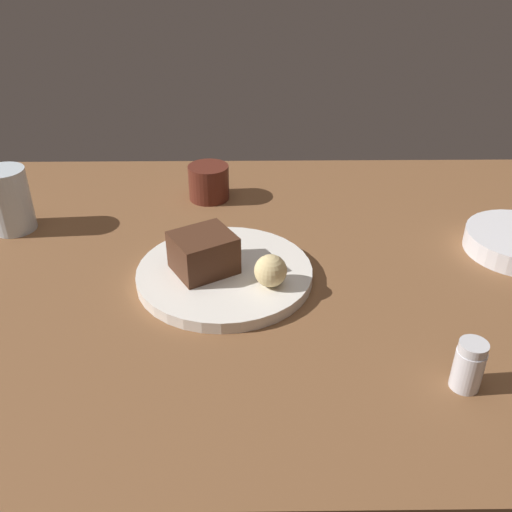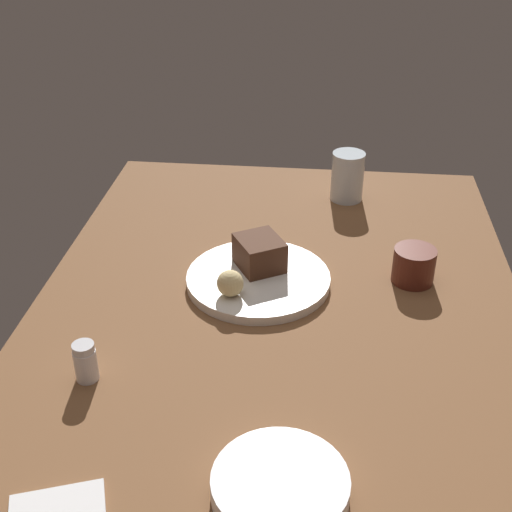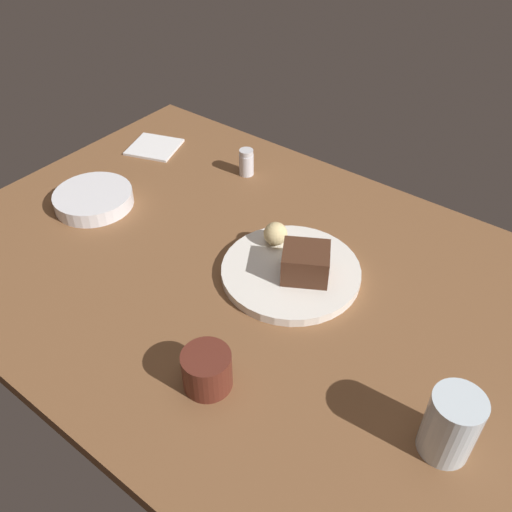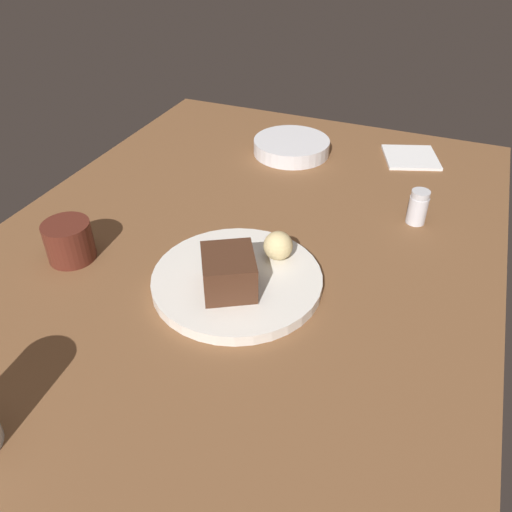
{
  "view_description": "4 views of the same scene",
  "coord_description": "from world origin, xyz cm",
  "px_view_note": "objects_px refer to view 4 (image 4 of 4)",
  "views": [
    {
      "loc": [
        4.47,
        73.42,
        49.42
      ],
      "look_at": [
        3.65,
        7.0,
        8.71
      ],
      "focal_mm": 39.62,
      "sensor_mm": 36.0,
      "label": 1
    },
    {
      "loc": [
        -94.63,
        -6.51,
        70.75
      ],
      "look_at": [
        8.42,
        4.47,
        8.58
      ],
      "focal_mm": 48.3,
      "sensor_mm": 36.0,
      "label": 2
    },
    {
      "loc": [
        48.17,
        -58.53,
        71.65
      ],
      "look_at": [
        1.27,
        2.52,
        5.05
      ],
      "focal_mm": 38.15,
      "sensor_mm": 36.0,
      "label": 3
    },
    {
      "loc": [
        62.77,
        29.52,
        53.15
      ],
      "look_at": [
        7.13,
        6.69,
        8.39
      ],
      "focal_mm": 36.09,
      "sensor_mm": 36.0,
      "label": 4
    }
  ],
  "objects_px": {
    "dessert_plate": "(237,280)",
    "chocolate_cake_slice": "(229,272)",
    "side_bowl": "(291,147)",
    "folded_napkin": "(411,157)",
    "coffee_cup": "(69,241)",
    "bread_roll": "(278,246)",
    "salt_shaker": "(418,207)"
  },
  "relations": [
    {
      "from": "dessert_plate",
      "to": "chocolate_cake_slice",
      "type": "distance_m",
      "value": 0.05
    },
    {
      "from": "side_bowl",
      "to": "folded_napkin",
      "type": "height_order",
      "value": "side_bowl"
    },
    {
      "from": "coffee_cup",
      "to": "bread_roll",
      "type": "bearing_deg",
      "value": 108.24
    },
    {
      "from": "dessert_plate",
      "to": "side_bowl",
      "type": "distance_m",
      "value": 0.47
    },
    {
      "from": "bread_roll",
      "to": "side_bowl",
      "type": "bearing_deg",
      "value": -163.85
    },
    {
      "from": "side_bowl",
      "to": "folded_napkin",
      "type": "xyz_separation_m",
      "value": [
        -0.07,
        0.25,
        -0.01
      ]
    },
    {
      "from": "dessert_plate",
      "to": "chocolate_cake_slice",
      "type": "height_order",
      "value": "chocolate_cake_slice"
    },
    {
      "from": "folded_napkin",
      "to": "salt_shaker",
      "type": "bearing_deg",
      "value": 10.34
    },
    {
      "from": "salt_shaker",
      "to": "side_bowl",
      "type": "distance_m",
      "value": 0.35
    },
    {
      "from": "bread_roll",
      "to": "folded_napkin",
      "type": "height_order",
      "value": "bread_roll"
    },
    {
      "from": "dessert_plate",
      "to": "salt_shaker",
      "type": "xyz_separation_m",
      "value": [
        -0.28,
        0.22,
        0.02
      ]
    },
    {
      "from": "dessert_plate",
      "to": "chocolate_cake_slice",
      "type": "xyz_separation_m",
      "value": [
        0.03,
        0.0,
        0.04
      ]
    },
    {
      "from": "bread_roll",
      "to": "folded_napkin",
      "type": "bearing_deg",
      "value": 163.97
    },
    {
      "from": "chocolate_cake_slice",
      "to": "dessert_plate",
      "type": "bearing_deg",
      "value": -178.18
    },
    {
      "from": "salt_shaker",
      "to": "folded_napkin",
      "type": "distance_m",
      "value": 0.26
    },
    {
      "from": "chocolate_cake_slice",
      "to": "coffee_cup",
      "type": "height_order",
      "value": "chocolate_cake_slice"
    },
    {
      "from": "chocolate_cake_slice",
      "to": "salt_shaker",
      "type": "height_order",
      "value": "chocolate_cake_slice"
    },
    {
      "from": "side_bowl",
      "to": "coffee_cup",
      "type": "xyz_separation_m",
      "value": [
        0.5,
        -0.2,
        0.02
      ]
    },
    {
      "from": "chocolate_cake_slice",
      "to": "bread_roll",
      "type": "bearing_deg",
      "value": 157.15
    },
    {
      "from": "coffee_cup",
      "to": "side_bowl",
      "type": "bearing_deg",
      "value": 158.26
    },
    {
      "from": "coffee_cup",
      "to": "folded_napkin",
      "type": "relative_size",
      "value": 0.65
    },
    {
      "from": "bread_roll",
      "to": "coffee_cup",
      "type": "height_order",
      "value": "coffee_cup"
    },
    {
      "from": "side_bowl",
      "to": "coffee_cup",
      "type": "height_order",
      "value": "coffee_cup"
    },
    {
      "from": "side_bowl",
      "to": "folded_napkin",
      "type": "relative_size",
      "value": 1.45
    },
    {
      "from": "dessert_plate",
      "to": "chocolate_cake_slice",
      "type": "bearing_deg",
      "value": 1.82
    },
    {
      "from": "dessert_plate",
      "to": "coffee_cup",
      "type": "distance_m",
      "value": 0.28
    },
    {
      "from": "bread_roll",
      "to": "folded_napkin",
      "type": "relative_size",
      "value": 0.4
    },
    {
      "from": "chocolate_cake_slice",
      "to": "coffee_cup",
      "type": "relative_size",
      "value": 1.1
    },
    {
      "from": "folded_napkin",
      "to": "coffee_cup",
      "type": "bearing_deg",
      "value": -38.07
    },
    {
      "from": "bread_roll",
      "to": "salt_shaker",
      "type": "height_order",
      "value": "same"
    },
    {
      "from": "salt_shaker",
      "to": "coffee_cup",
      "type": "height_order",
      "value": "coffee_cup"
    },
    {
      "from": "bread_roll",
      "to": "folded_napkin",
      "type": "xyz_separation_m",
      "value": [
        -0.47,
        0.14,
        -0.04
      ]
    }
  ]
}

